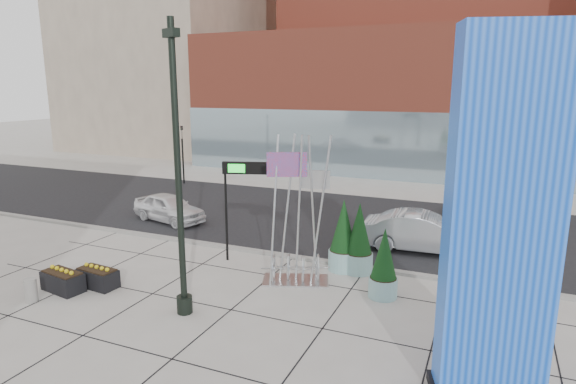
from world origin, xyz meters
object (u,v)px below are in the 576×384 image
at_px(lamp_post, 179,201).
at_px(car_silver_mid, 423,233).
at_px(concrete_bollard, 31,290).
at_px(public_art_sculpture, 296,244).
at_px(overhead_street_sign, 241,177).
at_px(blue_pylon, 501,230).
at_px(car_white_west, 169,208).

distance_m(lamp_post, car_silver_mid, 10.78).
bearing_deg(concrete_bollard, public_art_sculpture, 34.04).
height_order(lamp_post, public_art_sculpture, lamp_post).
bearing_deg(concrete_bollard, lamp_post, 14.51).
height_order(overhead_street_sign, car_silver_mid, overhead_street_sign).
bearing_deg(public_art_sculpture, concrete_bollard, -165.66).
bearing_deg(blue_pylon, car_white_west, 133.02).
height_order(blue_pylon, car_silver_mid, blue_pylon).
relative_size(blue_pylon, concrete_bollard, 10.48).
xyz_separation_m(blue_pylon, public_art_sculpture, (-6.34, 4.31, -2.49)).
xyz_separation_m(public_art_sculpture, car_silver_mid, (3.67, 5.03, -0.56)).
height_order(blue_pylon, overhead_street_sign, blue_pylon).
bearing_deg(car_white_west, overhead_street_sign, -106.88).
xyz_separation_m(concrete_bollard, car_white_west, (-1.71, 9.51, 0.33)).
distance_m(concrete_bollard, car_silver_mid, 14.72).
height_order(lamp_post, concrete_bollard, lamp_post).
bearing_deg(overhead_street_sign, car_white_west, 131.06).
distance_m(lamp_post, car_white_west, 10.97).
distance_m(blue_pylon, overhead_street_sign, 10.43).
xyz_separation_m(blue_pylon, car_white_west, (-15.26, 8.95, -3.16)).
relative_size(concrete_bollard, car_white_west, 0.18).
bearing_deg(car_white_west, public_art_sculpture, -103.66).
height_order(blue_pylon, public_art_sculpture, blue_pylon).
xyz_separation_m(lamp_post, concrete_bollard, (-4.99, -1.29, -3.15)).
relative_size(blue_pylon, public_art_sculpture, 1.53).
bearing_deg(blue_pylon, public_art_sculpture, 129.21).
distance_m(overhead_street_sign, car_silver_mid, 7.98).
bearing_deg(car_white_west, concrete_bollard, -156.00).
relative_size(overhead_street_sign, car_white_west, 0.95).
xyz_separation_m(blue_pylon, concrete_bollard, (-13.55, -0.56, -3.49)).
distance_m(blue_pylon, concrete_bollard, 14.00).
relative_size(lamp_post, car_white_west, 2.06).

